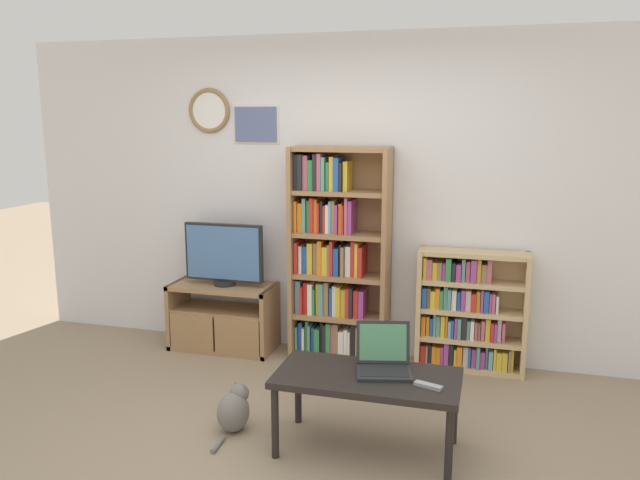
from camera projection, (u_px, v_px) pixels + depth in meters
name	position (u px, v px, depth m)	size (l,w,h in m)	color
ground_plane	(283.00, 466.00, 3.55)	(18.00, 18.00, 0.00)	gray
wall_back	(354.00, 197.00, 5.07)	(5.87, 0.09, 2.60)	silver
tv_stand	(223.00, 317.00, 5.30)	(0.88, 0.41, 0.56)	#9E754C
television	(224.00, 254.00, 5.19)	(0.68, 0.18, 0.52)	black
bookshelf_tall	(335.00, 260.00, 5.03)	(0.79, 0.31, 1.72)	#9E754C
bookshelf_short	(467.00, 313.00, 4.85)	(0.83, 0.24, 0.95)	tan
coffee_table	(367.00, 383.00, 3.64)	(1.07, 0.53, 0.48)	black
laptop	(383.00, 359.00, 3.68)	(0.38, 0.36, 0.27)	#232326
remote_near_laptop	(428.00, 386.00, 3.46)	(0.17, 0.09, 0.02)	#99999E
cat	(235.00, 410.00, 3.93)	(0.25, 0.43, 0.31)	slate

